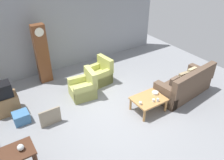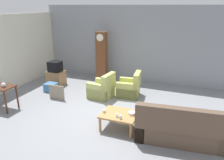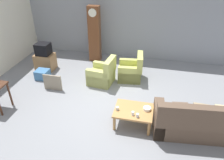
% 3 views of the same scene
% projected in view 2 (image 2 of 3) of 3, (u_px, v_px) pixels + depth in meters
% --- Properties ---
extents(ground_plane, '(10.40, 10.40, 0.00)m').
position_uv_depth(ground_plane, '(100.00, 115.00, 6.64)').
color(ground_plane, gray).
extents(garage_door_wall, '(8.40, 0.16, 3.20)m').
position_uv_depth(garage_door_wall, '(134.00, 44.00, 9.29)').
color(garage_door_wall, gray).
rests_on(garage_door_wall, ground_plane).
extents(pegboard_wall_left, '(0.12, 6.40, 2.88)m').
position_uv_depth(pegboard_wall_left, '(0.00, 55.00, 7.97)').
color(pegboard_wall_left, silver).
rests_on(pegboard_wall_left, ground_plane).
extents(couch_floral, '(2.18, 1.10, 1.04)m').
position_uv_depth(couch_floral, '(180.00, 129.00, 5.24)').
color(couch_floral, brown).
rests_on(couch_floral, ground_plane).
extents(armchair_olive_near, '(0.87, 0.84, 0.92)m').
position_uv_depth(armchair_olive_near, '(102.00, 89.00, 7.82)').
color(armchair_olive_near, '#B7BC66').
rests_on(armchair_olive_near, ground_plane).
extents(armchair_olive_far, '(0.87, 0.85, 0.92)m').
position_uv_depth(armchair_olive_far, '(130.00, 88.00, 7.93)').
color(armchair_olive_far, '#B7BB5E').
rests_on(armchair_olive_far, ground_plane).
extents(coffee_table_wood, '(0.96, 0.76, 0.45)m').
position_uv_depth(coffee_table_wood, '(119.00, 116.00, 5.80)').
color(coffee_table_wood, '#B27F47').
rests_on(coffee_table_wood, ground_plane).
extents(grandfather_clock, '(0.44, 0.30, 2.15)m').
position_uv_depth(grandfather_clock, '(102.00, 57.00, 9.27)').
color(grandfather_clock, brown).
rests_on(grandfather_clock, ground_plane).
extents(tv_stand_cabinet, '(0.68, 0.52, 0.59)m').
position_uv_depth(tv_stand_cabinet, '(56.00, 78.00, 9.06)').
color(tv_stand_cabinet, '#997047').
rests_on(tv_stand_cabinet, ground_plane).
extents(tv_crt, '(0.48, 0.44, 0.42)m').
position_uv_depth(tv_crt, '(55.00, 66.00, 8.90)').
color(tv_crt, black).
rests_on(tv_crt, tv_stand_cabinet).
extents(framed_picture_leaning, '(0.60, 0.05, 0.52)m').
position_uv_depth(framed_picture_leaning, '(57.00, 92.00, 7.66)').
color(framed_picture_leaning, gray).
rests_on(framed_picture_leaning, ground_plane).
extents(storage_box_blue, '(0.43, 0.40, 0.32)m').
position_uv_depth(storage_box_blue, '(51.00, 87.00, 8.43)').
color(storage_box_blue, teal).
rests_on(storage_box_blue, ground_plane).
extents(glass_dome_cloche, '(0.14, 0.14, 0.14)m').
position_uv_depth(glass_dome_cloche, '(4.00, 85.00, 6.71)').
color(glass_dome_cloche, silver).
rests_on(glass_dome_cloche, console_table_dark).
extents(cup_white_porcelain, '(0.07, 0.07, 0.10)m').
position_uv_depth(cup_white_porcelain, '(117.00, 115.00, 5.59)').
color(cup_white_porcelain, white).
rests_on(cup_white_porcelain, coffee_table_wood).
extents(cup_blue_rimmed, '(0.07, 0.07, 0.10)m').
position_uv_depth(cup_blue_rimmed, '(121.00, 117.00, 5.50)').
color(cup_blue_rimmed, silver).
rests_on(cup_blue_rimmed, coffee_table_wood).
extents(cup_cream_tall, '(0.09, 0.09, 0.08)m').
position_uv_depth(cup_cream_tall, '(104.00, 111.00, 5.82)').
color(cup_cream_tall, beige).
rests_on(cup_cream_tall, coffee_table_wood).
extents(bowl_white_stacked, '(0.19, 0.19, 0.07)m').
position_uv_depth(bowl_white_stacked, '(132.00, 113.00, 5.72)').
color(bowl_white_stacked, white).
rests_on(bowl_white_stacked, coffee_table_wood).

